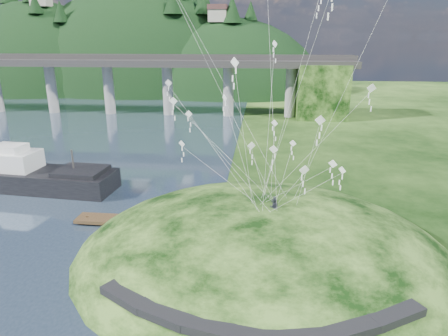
{
  "coord_description": "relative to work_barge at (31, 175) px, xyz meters",
  "views": [
    {
      "loc": [
        7.51,
        -30.93,
        19.21
      ],
      "look_at": [
        4.0,
        6.0,
        7.0
      ],
      "focal_mm": 32.0,
      "sensor_mm": 36.0,
      "label": 1
    }
  ],
  "objects": [
    {
      "name": "grass_hill",
      "position": [
        30.65,
        -14.21,
        -3.41
      ],
      "size": [
        36.0,
        32.0,
        13.0
      ],
      "color": "black",
      "rests_on": "ground"
    },
    {
      "name": "bridge",
      "position": [
        -3.81,
        53.85,
        7.79
      ],
      "size": [
        160.0,
        11.0,
        15.0
      ],
      "color": "#2D2B2B",
      "rests_on": "ground"
    },
    {
      "name": "kite_swarm",
      "position": [
        29.3,
        -11.27,
        13.49
      ],
      "size": [
        21.47,
        16.4,
        20.57
      ],
      "color": "white",
      "rests_on": "ground"
    },
    {
      "name": "far_ridge",
      "position": [
        -20.93,
        105.96,
        -9.35
      ],
      "size": [
        153.0,
        70.0,
        94.5
      ],
      "color": "black",
      "rests_on": "ground"
    },
    {
      "name": "kite_flyers",
      "position": [
        31.51,
        -14.48,
        3.87
      ],
      "size": [
        0.8,
        1.15,
        1.62
      ],
      "color": "#272A34",
      "rests_on": "ground"
    },
    {
      "name": "ground",
      "position": [
        22.65,
        -16.21,
        -1.91
      ],
      "size": [
        320.0,
        320.0,
        0.0
      ],
      "primitive_type": "plane",
      "color": "black",
      "rests_on": "ground"
    },
    {
      "name": "work_barge",
      "position": [
        0.0,
        0.0,
        0.0
      ],
      "size": [
        22.28,
        7.89,
        7.64
      ],
      "color": "black",
      "rests_on": "ground"
    },
    {
      "name": "footpath",
      "position": [
        30.11,
        -25.96,
        0.17
      ],
      "size": [
        22.29,
        5.84,
        0.83
      ],
      "color": "black",
      "rests_on": "ground"
    },
    {
      "name": "wooden_dock",
      "position": [
        17.75,
        -9.37,
        -1.46
      ],
      "size": [
        14.43,
        2.53,
        1.03
      ],
      "color": "#3B2818",
      "rests_on": "ground"
    }
  ]
}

